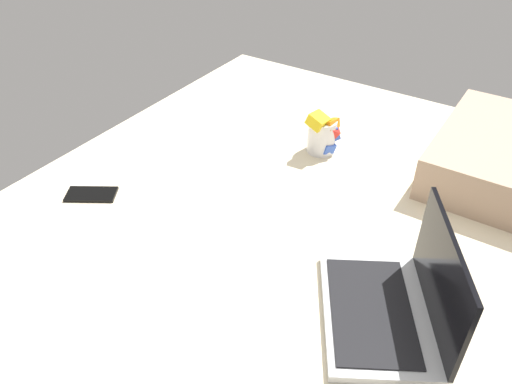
% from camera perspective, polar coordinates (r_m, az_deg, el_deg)
% --- Properties ---
extents(bed_mattress, '(1.80, 1.40, 0.18)m').
position_cam_1_polar(bed_mattress, '(1.42, 1.46, -5.12)').
color(bed_mattress, beige).
rests_on(bed_mattress, ground).
extents(laptop, '(0.40, 0.36, 0.23)m').
position_cam_1_polar(laptop, '(1.11, 15.54, -12.16)').
color(laptop, '#B7BABC').
rests_on(laptop, bed_mattress).
extents(snack_cup, '(0.12, 0.10, 0.15)m').
position_cam_1_polar(snack_cup, '(1.60, 7.68, 6.58)').
color(snack_cup, silver).
rests_on(snack_cup, bed_mattress).
extents(cell_phone, '(0.13, 0.15, 0.01)m').
position_cam_1_polar(cell_phone, '(1.49, -18.31, -0.25)').
color(cell_phone, black).
rests_on(cell_phone, bed_mattress).
extents(pillow, '(0.52, 0.36, 0.13)m').
position_cam_1_polar(pillow, '(1.64, 26.35, 3.71)').
color(pillow, tan).
rests_on(pillow, bed_mattress).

